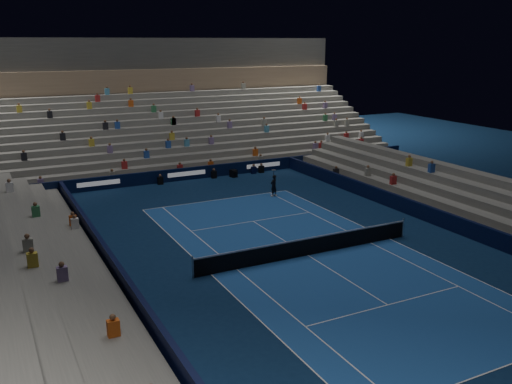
{
  "coord_description": "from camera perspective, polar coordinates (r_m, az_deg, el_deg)",
  "views": [
    {
      "loc": [
        -14.79,
        -23.1,
        10.86
      ],
      "look_at": [
        0.0,
        6.0,
        2.0
      ],
      "focal_mm": 39.03,
      "sensor_mm": 36.0,
      "label": 1
    }
  ],
  "objects": [
    {
      "name": "ground",
      "position": [
        29.5,
        5.32,
        -6.48
      ],
      "size": [
        90.0,
        90.0,
        0.0
      ],
      "primitive_type": "plane",
      "color": "#0B2143",
      "rests_on": "ground"
    },
    {
      "name": "court_surface",
      "position": [
        29.5,
        5.32,
        -6.48
      ],
      "size": [
        10.97,
        23.77,
        0.01
      ],
      "primitive_type": "cube",
      "color": "#1B4B99",
      "rests_on": "ground"
    },
    {
      "name": "sponsor_barrier_far",
      "position": [
        45.35,
        -7.18,
        1.86
      ],
      "size": [
        44.0,
        0.25,
        1.0
      ],
      "primitive_type": "cube",
      "color": "black",
      "rests_on": "ground"
    },
    {
      "name": "sponsor_barrier_east",
      "position": [
        35.22,
        18.85,
        -2.76
      ],
      "size": [
        0.25,
        37.0,
        1.0
      ],
      "primitive_type": "cube",
      "color": "black",
      "rests_on": "ground"
    },
    {
      "name": "sponsor_barrier_west",
      "position": [
        25.82,
        -13.44,
        -8.91
      ],
      "size": [
        0.25,
        37.0,
        1.0
      ],
      "primitive_type": "cube",
      "color": "black",
      "rests_on": "ground"
    },
    {
      "name": "grandstand_main",
      "position": [
        53.63,
        -10.74,
        6.9
      ],
      "size": [
        44.0,
        15.2,
        11.2
      ],
      "color": "slate",
      "rests_on": "ground"
    },
    {
      "name": "grandstand_east",
      "position": [
        37.6,
        22.62,
        -1.35
      ],
      "size": [
        5.0,
        37.0,
        2.5
      ],
      "color": "slate",
      "rests_on": "ground"
    },
    {
      "name": "grandstand_west",
      "position": [
        25.2,
        -21.26,
        -9.15
      ],
      "size": [
        5.0,
        37.0,
        2.5
      ],
      "color": "slate",
      "rests_on": "ground"
    },
    {
      "name": "tennis_net",
      "position": [
        29.32,
        5.34,
        -5.57
      ],
      "size": [
        12.9,
        0.1,
        1.1
      ],
      "color": "#B2B2B7",
      "rests_on": "ground"
    },
    {
      "name": "tennis_player",
      "position": [
        40.14,
        1.82,
        0.65
      ],
      "size": [
        0.68,
        0.57,
        1.59
      ],
      "primitive_type": "imported",
      "rotation": [
        0.0,
        0.0,
        3.52
      ],
      "color": "black",
      "rests_on": "ground"
    },
    {
      "name": "broadcast_camera",
      "position": [
        46.0,
        -2.31,
        1.92
      ],
      "size": [
        0.57,
        0.97,
        0.61
      ],
      "color": "black",
      "rests_on": "ground"
    }
  ]
}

